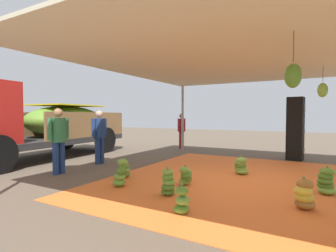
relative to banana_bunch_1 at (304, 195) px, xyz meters
The scene contains 16 objects.
ground_plane 4.59m from the banana_bunch_1, 72.40° to the left, with size 40.00×40.00×0.00m, color brown.
tarp_orange 1.96m from the banana_bunch_1, 44.70° to the left, with size 6.41×5.51×0.01m, color orange.
tent_canopy 3.10m from the banana_bunch_1, 42.48° to the left, with size 8.00×7.00×2.78m.
banana_bunch_1 is the anchor object (origin of this frame).
banana_bunch_2 1.95m from the banana_bunch_1, 125.57° to the left, with size 0.33×0.33×0.48m.
banana_bunch_3 1.14m from the banana_bunch_1, 16.73° to the right, with size 0.42×0.42×0.53m.
banana_bunch_4 3.39m from the banana_bunch_1, 96.91° to the left, with size 0.34×0.37×0.44m.
banana_bunch_5 2.25m from the banana_bunch_1, 100.98° to the left, with size 0.38×0.37×0.53m.
banana_bunch_6 3.78m from the banana_bunch_1, 86.85° to the left, with size 0.43×0.44×0.49m.
banana_bunch_7 2.26m from the banana_bunch_1, 80.92° to the left, with size 0.35×0.35×0.43m.
banana_bunch_8 2.46m from the banana_bunch_1, 36.65° to the left, with size 0.44×0.45×0.47m.
cargo_truck_main 8.16m from the banana_bunch_1, 84.28° to the left, with size 6.54×2.92×2.40m.
worker_0 5.54m from the banana_bunch_1, 92.44° to the left, with size 0.61×0.37×1.66m.
worker_1 7.77m from the banana_bunch_1, 40.78° to the left, with size 0.58×0.35×1.57m.
worker_2 5.79m from the banana_bunch_1, 76.87° to the left, with size 0.60×0.36×1.63m.
speaker_stack 5.07m from the banana_bunch_1, ahead, with size 0.52×0.55×2.09m.
Camera 1 is at (-5.94, -1.48, 1.48)m, focal length 27.76 mm.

